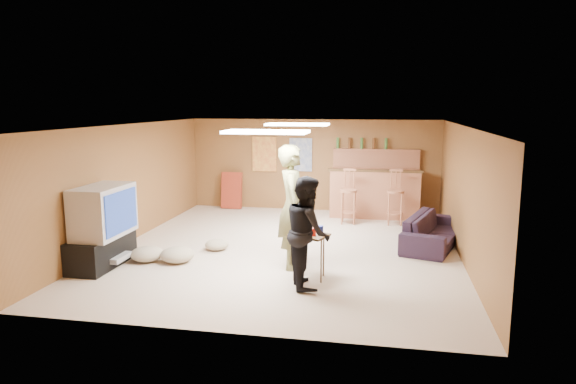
% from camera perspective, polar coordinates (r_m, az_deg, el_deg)
% --- Properties ---
extents(ground, '(7.00, 7.00, 0.00)m').
position_cam_1_polar(ground, '(9.27, -0.23, -6.31)').
color(ground, '#C4AC96').
rests_on(ground, ground).
extents(ceiling, '(6.00, 7.00, 0.02)m').
position_cam_1_polar(ceiling, '(8.91, -0.24, 7.41)').
color(ceiling, silver).
rests_on(ceiling, ground).
extents(wall_back, '(6.00, 0.02, 2.20)m').
position_cam_1_polar(wall_back, '(12.45, 2.81, 3.00)').
color(wall_back, brown).
rests_on(wall_back, ground).
extents(wall_front, '(6.00, 0.02, 2.20)m').
position_cam_1_polar(wall_front, '(5.70, -6.91, -5.25)').
color(wall_front, brown).
rests_on(wall_front, ground).
extents(wall_left, '(0.02, 7.00, 2.20)m').
position_cam_1_polar(wall_left, '(10.03, -17.33, 0.91)').
color(wall_left, brown).
rests_on(wall_left, ground).
extents(wall_right, '(0.02, 7.00, 2.20)m').
position_cam_1_polar(wall_right, '(8.96, 18.95, -0.19)').
color(wall_right, brown).
rests_on(wall_right, ground).
extents(tv_stand, '(0.55, 1.30, 0.50)m').
position_cam_1_polar(tv_stand, '(8.79, -19.99, -6.13)').
color(tv_stand, black).
rests_on(tv_stand, ground).
extents(dvd_box, '(0.35, 0.50, 0.08)m').
position_cam_1_polar(dvd_box, '(8.71, -18.70, -6.89)').
color(dvd_box, '#B2B2B7').
rests_on(dvd_box, tv_stand).
extents(tv_body, '(0.60, 1.10, 0.80)m').
position_cam_1_polar(tv_body, '(8.60, -19.84, -2.00)').
color(tv_body, '#B2B2B7').
rests_on(tv_body, tv_stand).
extents(tv_screen, '(0.02, 0.95, 0.65)m').
position_cam_1_polar(tv_screen, '(8.45, -18.03, -2.10)').
color(tv_screen, navy).
rests_on(tv_screen, tv_body).
extents(bar_counter, '(2.00, 0.60, 1.10)m').
position_cam_1_polar(bar_counter, '(11.87, 9.61, -0.14)').
color(bar_counter, '#9A5638').
rests_on(bar_counter, ground).
extents(bar_lip, '(2.10, 0.12, 0.05)m').
position_cam_1_polar(bar_lip, '(11.54, 9.66, 2.34)').
color(bar_lip, '#402A14').
rests_on(bar_lip, bar_counter).
extents(bar_shelf, '(2.00, 0.18, 0.05)m').
position_cam_1_polar(bar_shelf, '(12.19, 9.78, 4.62)').
color(bar_shelf, '#9A5638').
rests_on(bar_shelf, bar_backing).
extents(bar_backing, '(2.00, 0.14, 0.60)m').
position_cam_1_polar(bar_backing, '(12.24, 9.74, 3.23)').
color(bar_backing, '#9A5638').
rests_on(bar_backing, bar_counter).
extents(poster_left, '(0.60, 0.03, 0.85)m').
position_cam_1_polar(poster_left, '(12.60, -2.64, 4.23)').
color(poster_left, '#BF3F26').
rests_on(poster_left, wall_back).
extents(poster_right, '(0.55, 0.03, 0.80)m').
position_cam_1_polar(poster_right, '(12.42, 1.42, 4.16)').
color(poster_right, '#334C99').
rests_on(poster_right, wall_back).
extents(folding_chair_stack, '(0.50, 0.26, 0.91)m').
position_cam_1_polar(folding_chair_stack, '(12.77, -6.27, 0.18)').
color(folding_chair_stack, maroon).
rests_on(folding_chair_stack, ground).
extents(ceiling_panel_front, '(1.20, 0.60, 0.04)m').
position_cam_1_polar(ceiling_panel_front, '(7.45, -2.43, 6.69)').
color(ceiling_panel_front, white).
rests_on(ceiling_panel_front, ceiling).
extents(ceiling_panel_back, '(1.20, 0.60, 0.04)m').
position_cam_1_polar(ceiling_panel_back, '(10.09, 1.06, 7.52)').
color(ceiling_panel_back, white).
rests_on(ceiling_panel_back, ceiling).
extents(person_olive, '(0.58, 0.78, 1.95)m').
position_cam_1_polar(person_olive, '(8.03, 0.52, -1.67)').
color(person_olive, olive).
rests_on(person_olive, ground).
extents(person_black, '(0.81, 0.92, 1.58)m').
position_cam_1_polar(person_black, '(7.24, 2.18, -4.44)').
color(person_black, black).
rests_on(person_black, ground).
extents(sofa, '(1.31, 2.10, 0.57)m').
position_cam_1_polar(sofa, '(9.74, 15.86, -4.15)').
color(sofa, black).
rests_on(sofa, ground).
extents(tray_table, '(0.64, 0.57, 0.68)m').
position_cam_1_polar(tray_table, '(7.65, 2.34, -7.17)').
color(tray_table, '#402A14').
rests_on(tray_table, ground).
extents(cup_red_near, '(0.11, 0.11, 0.12)m').
position_cam_1_polar(cup_red_near, '(7.62, 1.43, -4.13)').
color(cup_red_near, red).
rests_on(cup_red_near, tray_table).
extents(cup_red_far, '(0.09, 0.09, 0.11)m').
position_cam_1_polar(cup_red_far, '(7.46, 2.82, -4.46)').
color(cup_red_far, red).
rests_on(cup_red_far, tray_table).
extents(cup_blue, '(0.09, 0.09, 0.11)m').
position_cam_1_polar(cup_blue, '(7.61, 3.64, -4.17)').
color(cup_blue, '#172A9E').
rests_on(cup_blue, tray_table).
extents(bar_stool_left, '(0.55, 0.55, 1.34)m').
position_cam_1_polar(bar_stool_left, '(11.11, 6.77, -0.11)').
color(bar_stool_left, '#9A5638').
rests_on(bar_stool_left, ground).
extents(bar_stool_right, '(0.54, 0.54, 1.30)m').
position_cam_1_polar(bar_stool_right, '(11.18, 11.86, -0.30)').
color(bar_stool_right, '#9A5638').
rests_on(bar_stool_right, ground).
extents(cushion_near_tv, '(0.59, 0.59, 0.25)m').
position_cam_1_polar(cushion_near_tv, '(8.68, -12.22, -6.81)').
color(cushion_near_tv, tan).
rests_on(cushion_near_tv, ground).
extents(cushion_mid, '(0.42, 0.42, 0.19)m').
position_cam_1_polar(cushion_mid, '(9.27, -7.93, -5.80)').
color(cushion_mid, tan).
rests_on(cushion_mid, ground).
extents(cushion_far, '(0.66, 0.66, 0.24)m').
position_cam_1_polar(cushion_far, '(8.85, -15.41, -6.65)').
color(cushion_far, tan).
rests_on(cushion_far, ground).
extents(bottle_row, '(1.20, 0.08, 0.26)m').
position_cam_1_polar(bottle_row, '(12.17, 8.19, 5.38)').
color(bottle_row, '#3F7233').
rests_on(bottle_row, bar_shelf).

